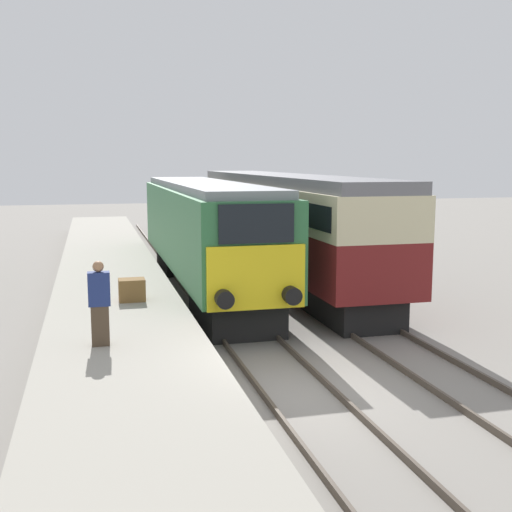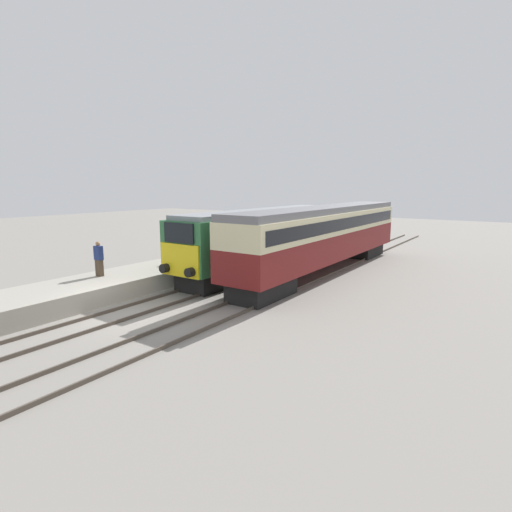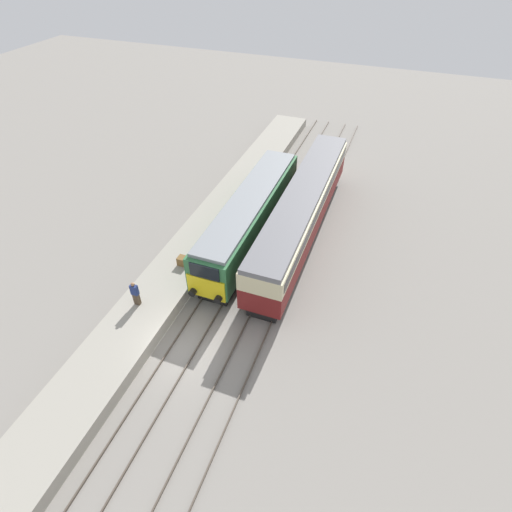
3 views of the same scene
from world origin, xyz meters
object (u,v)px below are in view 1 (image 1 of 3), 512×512
(locomotive, at_px, (204,230))
(luggage_crate, at_px, (132,290))
(person_on_platform, at_px, (99,304))
(passenger_carriage, at_px, (281,216))

(locomotive, distance_m, luggage_crate, 5.93)
(person_on_platform, bearing_deg, luggage_crate, 77.76)
(locomotive, height_order, person_on_platform, locomotive)
(passenger_carriage, relative_size, luggage_crate, 26.73)
(locomotive, bearing_deg, luggage_crate, -119.51)
(passenger_carriage, xyz_separation_m, person_on_platform, (-7.18, -11.06, -0.73))
(locomotive, xyz_separation_m, passenger_carriage, (3.40, 1.83, 0.30))
(locomotive, relative_size, person_on_platform, 8.69)
(person_on_platform, bearing_deg, passenger_carriage, 57.02)
(locomotive, relative_size, luggage_crate, 21.79)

